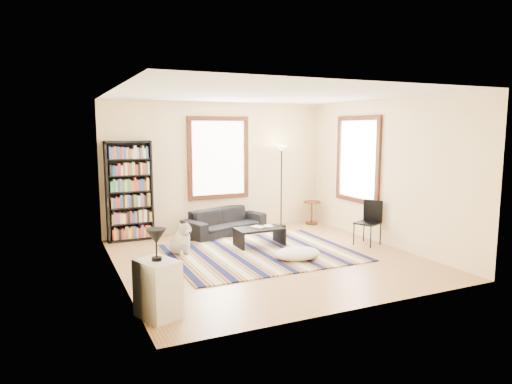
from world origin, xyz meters
name	(u,v)px	position (x,y,z in m)	size (l,w,h in m)	color
floor	(268,261)	(0.00, 0.00, -0.05)	(5.00, 5.00, 0.10)	tan
ceiling	(269,91)	(0.00, 0.00, 2.85)	(5.00, 5.00, 0.10)	white
wall_back	(217,167)	(0.00, 2.55, 1.40)	(5.00, 0.10, 2.80)	#FFE2AB
wall_front	(362,199)	(0.00, -2.55, 1.40)	(5.00, 0.10, 2.80)	#FFE2AB
wall_left	(113,186)	(-2.55, 0.00, 1.40)	(0.10, 5.00, 2.80)	#FFE2AB
wall_right	(386,172)	(2.55, 0.00, 1.40)	(0.10, 5.00, 2.80)	#FFE2AB
window_back	(218,158)	(0.00, 2.47, 1.60)	(1.20, 0.06, 1.60)	white
window_right	(358,160)	(2.47, 0.80, 1.60)	(0.06, 1.20, 1.60)	white
rug	(261,253)	(0.02, 0.33, 0.01)	(3.25, 2.60, 0.02)	#0C133D
sofa	(225,221)	(-0.02, 2.05, 0.27)	(0.72, 1.83, 0.53)	black
bookshelf	(129,191)	(-1.95, 2.32, 1.00)	(0.90, 0.30, 2.00)	black
coffee_table	(259,237)	(0.20, 0.78, 0.18)	(0.90, 0.50, 0.36)	black
book_a	(255,228)	(0.10, 0.78, 0.37)	(0.24, 0.18, 0.02)	beige
book_b	(265,226)	(0.35, 0.83, 0.37)	(0.14, 0.20, 0.01)	beige
floor_cushion	(297,254)	(0.42, -0.29, 0.10)	(0.82, 0.62, 0.21)	white
floor_lamp	(281,187)	(1.39, 2.15, 0.93)	(0.30, 0.30, 1.86)	black
side_table	(312,213)	(2.20, 2.14, 0.27)	(0.40, 0.40, 0.54)	#4A2012
folding_chair	(367,223)	(2.15, 0.02, 0.43)	(0.42, 0.40, 0.86)	black
white_cabinet	(158,289)	(-2.30, -1.70, 0.35)	(0.38, 0.50, 0.70)	white
table_lamp	(156,245)	(-2.30, -1.70, 0.89)	(0.24, 0.24, 0.38)	black
dog	(180,238)	(-1.33, 0.89, 0.29)	(0.42, 0.59, 0.59)	#ACACAC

